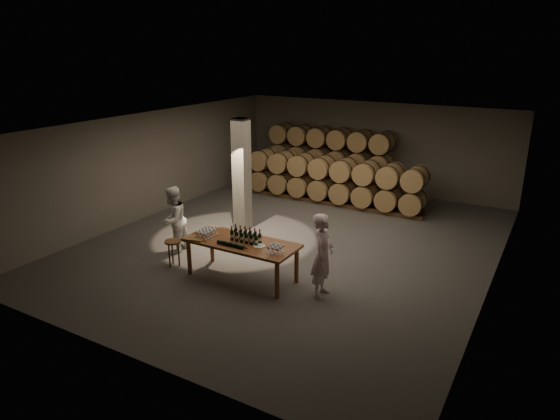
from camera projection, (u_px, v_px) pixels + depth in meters
The scene contains 15 objects.
room at pixel (242, 175), 14.04m from camera, with size 12.00×12.00×12.00m.
tasting_table at pixel (241, 246), 11.22m from camera, with size 2.60×1.10×0.90m.
barrel_stack_back at pixel (330, 158), 18.06m from camera, with size 4.70×0.95×2.31m.
barrel_stack_front at pixel (333, 179), 16.66m from camera, with size 6.26×0.95×1.57m.
bottle_cluster at pixel (246, 237), 11.14m from camera, with size 0.73×0.23×0.33m.
lying_bottles at pixel (231, 244), 10.90m from camera, with size 0.79×0.09×0.09m.
glass_cluster_left at pixel (207, 231), 11.48m from camera, with size 0.31×0.53×0.18m.
glass_cluster_right at pixel (276, 247), 10.57m from camera, with size 0.30×0.30×0.17m.
plate at pixel (259, 246), 10.91m from camera, with size 0.27×0.27×0.02m, color white.
notebook_near at pixel (198, 239), 11.27m from camera, with size 0.28×0.22×0.03m, color olive.
notebook_corner at pixel (189, 237), 11.39m from camera, with size 0.24×0.31×0.03m, color olive.
pen at pixel (203, 241), 11.17m from camera, with size 0.01×0.01×0.15m, color black.
stool at pixel (173, 245), 11.94m from camera, with size 0.39×0.39×0.64m.
person_man at pixel (322, 255), 10.40m from camera, with size 0.67×0.44×1.84m, color silver.
person_woman at pixel (173, 220), 12.67m from camera, with size 0.84×0.66×1.74m, color white.
Camera 1 is at (5.95, -11.07, 5.09)m, focal length 32.00 mm.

